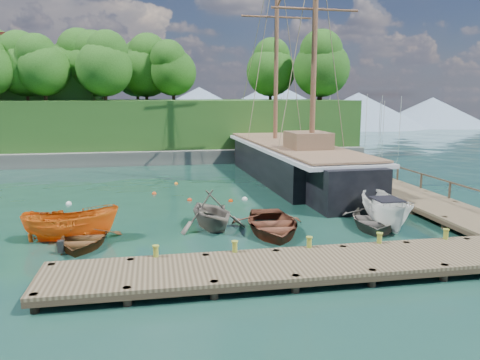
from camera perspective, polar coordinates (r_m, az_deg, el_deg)
The scene contains 24 objects.
ground at distance 23.39m, azimuth -0.35°, elevation -5.98°, with size 160.00×160.00×0.00m, color #143C2E.
dock_near at distance 17.78m, azimuth 9.88°, elevation -10.03°, with size 20.00×3.20×1.10m.
dock_east at distance 33.50m, azimuth 17.18°, elevation -0.67°, with size 3.20×24.00×1.10m.
bollard_0 at distance 18.22m, azimuth -10.14°, elevation -10.98°, with size 0.26×0.26×0.45m, color olive.
bollard_1 at distance 18.46m, azimuth -0.63°, elevation -10.53°, with size 0.26×0.26×0.45m, color olive.
bollard_2 at distance 19.17m, azimuth 8.37°, elevation -9.84°, with size 0.26×0.26×0.45m, color olive.
bollard_3 at distance 20.30m, azimuth 16.52°, elevation -9.00°, with size 0.26×0.26×0.45m, color olive.
bollard_4 at distance 21.78m, azimuth 23.65°, elevation -8.12°, with size 0.26×0.26×0.45m, color olive.
rowboat_0 at distance 22.15m, azimuth -18.49°, elevation -7.48°, with size 2.96×4.14×0.86m, color #57351A.
rowboat_1 at distance 23.51m, azimuth -3.51°, elevation -5.91°, with size 3.36×3.90×2.05m, color #6D665B.
rowboat_2 at distance 22.89m, azimuth 3.89°, elevation -6.37°, with size 3.66×5.12×1.06m, color #592D1D.
rowboat_3 at distance 24.84m, azimuth 16.00°, elevation -5.41°, with size 3.45×4.84×1.00m, color #645C53.
motorboat_orange at distance 23.01m, azimuth -19.80°, elevation -6.89°, with size 1.62×4.31×1.66m, color orange.
cabin_boat_white at distance 24.91m, azimuth 17.32°, elevation -5.44°, with size 1.79×4.77×1.84m, color white.
schooner at distance 36.81m, azimuth 6.24°, elevation 1.93°, with size 6.33×29.51×21.97m.
mooring_buoy_0 at distance 25.73m, azimuth -16.13°, elevation -4.87°, with size 0.27×0.27×0.27m, color white.
mooring_buoy_1 at distance 29.67m, azimuth -6.16°, elevation -2.51°, with size 0.31×0.31×0.31m, color red.
mooring_buoy_2 at distance 29.26m, azimuth -1.15°, elevation -2.64°, with size 0.29×0.29×0.29m, color #DC3602.
mooring_buoy_3 at distance 29.71m, azimuth 0.58°, elevation -2.43°, with size 0.37×0.37×0.37m, color silver.
mooring_buoy_4 at distance 31.94m, azimuth -10.42°, elevation -1.70°, with size 0.30×0.30×0.30m, color #DC4817.
mooring_buoy_5 at distance 35.22m, azimuth -7.78°, elevation -0.50°, with size 0.27×0.27×0.27m, color orange.
mooring_buoy_6 at distance 30.33m, azimuth -20.15°, elevation -2.81°, with size 0.35×0.35×0.35m, color white.
headland at distance 54.21m, azimuth -20.19°, elevation 8.64°, with size 51.00×19.31×12.90m.
distant_ridge at distance 92.49m, azimuth -5.41°, elevation 8.94°, with size 117.00×40.00×10.00m.
Camera 1 is at (-3.93, -22.09, 6.59)m, focal length 35.00 mm.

